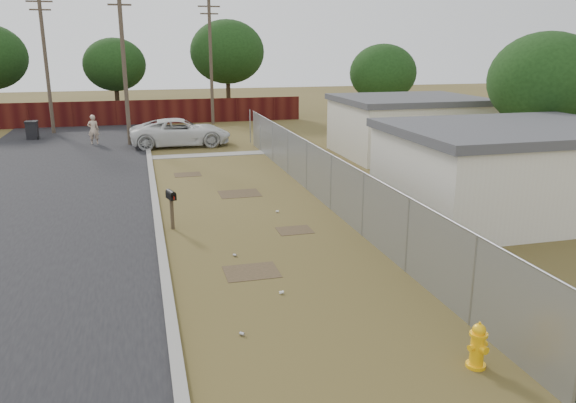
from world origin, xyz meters
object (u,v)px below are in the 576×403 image
object	(u,v)px
pedestrian	(93,130)
fire_hydrant	(478,346)
pickup_truck	(181,132)
mailbox	(171,198)
trash_bin	(32,130)

from	to	relation	value
pedestrian	fire_hydrant	bearing A→B (deg)	104.58
fire_hydrant	pickup_truck	world-z (taller)	pickup_truck
pedestrian	mailbox	bearing A→B (deg)	98.73
pedestrian	trash_bin	world-z (taller)	pedestrian
pedestrian	trash_bin	distance (m)	4.90
fire_hydrant	trash_bin	world-z (taller)	trash_bin
pickup_truck	pedestrian	world-z (taller)	pedestrian
fire_hydrant	trash_bin	distance (m)	32.53
mailbox	pedestrian	bearing A→B (deg)	101.30
mailbox	trash_bin	bearing A→B (deg)	109.79
mailbox	pedestrian	world-z (taller)	pedestrian
fire_hydrant	pedestrian	distance (m)	28.42
pickup_truck	trash_bin	xyz separation A→B (m)	(-8.86, 4.82, -0.21)
fire_hydrant	trash_bin	size ratio (longest dim) A/B	0.79
fire_hydrant	pickup_truck	distance (m)	25.54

